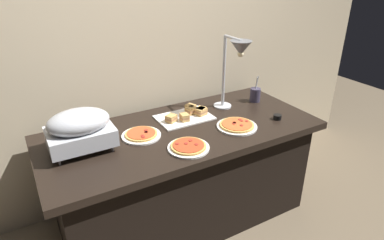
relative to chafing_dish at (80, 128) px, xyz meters
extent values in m
plane|color=brown|center=(0.66, -0.06, -0.91)|extent=(8.00, 8.00, 0.00)
cube|color=#C6B593|center=(0.66, 0.44, 0.29)|extent=(4.40, 0.04, 2.40)
cube|color=black|center=(0.66, -0.06, -0.17)|extent=(1.90, 0.84, 0.05)
cube|color=black|center=(0.66, -0.06, -0.55)|extent=(1.75, 0.74, 0.71)
cylinder|color=#B7BABF|center=(-0.15, -0.11, -0.13)|extent=(0.01, 0.01, 0.04)
cylinder|color=#B7BABF|center=(0.15, -0.11, -0.13)|extent=(0.01, 0.01, 0.04)
cylinder|color=#B7BABF|center=(-0.15, 0.11, -0.13)|extent=(0.01, 0.01, 0.04)
cylinder|color=#B7BABF|center=(0.15, 0.11, -0.13)|extent=(0.01, 0.01, 0.04)
cube|color=#B7BABF|center=(0.00, 0.00, -0.05)|extent=(0.38, 0.28, 0.10)
ellipsoid|color=#B7BABF|center=(0.00, 0.00, 0.04)|extent=(0.36, 0.26, 0.14)
cylinder|color=#B7BABF|center=(1.12, 0.13, -0.14)|extent=(0.14, 0.14, 0.01)
cylinder|color=#B7BABF|center=(1.12, 0.13, 0.14)|extent=(0.02, 0.02, 0.54)
cylinder|color=#B7BABF|center=(1.12, 0.04, 0.41)|extent=(0.02, 0.19, 0.02)
cone|color=#595B60|center=(1.12, -0.06, 0.36)|extent=(0.15, 0.15, 0.10)
sphere|color=#F9EAB2|center=(1.12, -0.06, 0.32)|extent=(0.04, 0.04, 0.04)
cylinder|color=white|center=(1.00, -0.22, -0.14)|extent=(0.28, 0.28, 0.01)
cylinder|color=gold|center=(1.00, -0.22, -0.13)|extent=(0.24, 0.24, 0.01)
cylinder|color=#C65628|center=(1.00, -0.22, -0.12)|extent=(0.21, 0.21, 0.00)
cylinder|color=maroon|center=(1.00, -0.26, -0.12)|extent=(0.02, 0.02, 0.00)
cylinder|color=maroon|center=(0.98, -0.21, -0.12)|extent=(0.02, 0.02, 0.00)
cylinder|color=maroon|center=(1.05, -0.18, -0.12)|extent=(0.02, 0.02, 0.00)
cylinder|color=maroon|center=(1.05, -0.20, -0.12)|extent=(0.02, 0.02, 0.00)
cylinder|color=maroon|center=(1.08, -0.22, -0.12)|extent=(0.02, 0.02, 0.00)
cylinder|color=maroon|center=(0.99, -0.20, -0.12)|extent=(0.02, 0.02, 0.00)
cylinder|color=maroon|center=(0.99, -0.20, -0.12)|extent=(0.02, 0.02, 0.00)
cylinder|color=white|center=(0.56, -0.31, -0.14)|extent=(0.26, 0.26, 0.01)
cylinder|color=gold|center=(0.56, -0.31, -0.13)|extent=(0.22, 0.22, 0.01)
cylinder|color=#AD3D1E|center=(0.56, -0.31, -0.12)|extent=(0.19, 0.19, 0.00)
cylinder|color=maroon|center=(0.61, -0.33, -0.12)|extent=(0.02, 0.02, 0.00)
cylinder|color=maroon|center=(0.56, -0.29, -0.12)|extent=(0.02, 0.02, 0.00)
cylinder|color=maroon|center=(0.51, -0.27, -0.12)|extent=(0.02, 0.02, 0.00)
cylinder|color=maroon|center=(0.60, -0.27, -0.12)|extent=(0.02, 0.02, 0.00)
cylinder|color=white|center=(0.37, -0.02, -0.14)|extent=(0.26, 0.26, 0.01)
cylinder|color=gold|center=(0.37, -0.02, -0.13)|extent=(0.21, 0.21, 0.01)
cylinder|color=#B74723|center=(0.37, -0.02, -0.12)|extent=(0.19, 0.19, 0.00)
cylinder|color=maroon|center=(0.40, -0.03, -0.12)|extent=(0.02, 0.02, 0.00)
cylinder|color=maroon|center=(0.40, -0.03, -0.12)|extent=(0.02, 0.02, 0.00)
cylinder|color=maroon|center=(0.41, 0.00, -0.12)|extent=(0.02, 0.02, 0.00)
cylinder|color=maroon|center=(0.36, -0.06, -0.12)|extent=(0.02, 0.02, 0.00)
cylinder|color=maroon|center=(0.36, -0.09, -0.12)|extent=(0.02, 0.02, 0.00)
cube|color=white|center=(0.75, 0.09, -0.14)|extent=(0.39, 0.27, 0.01)
cube|color=tan|center=(0.63, 0.07, -0.13)|extent=(0.09, 0.08, 0.02)
cube|color=#9E6642|center=(0.63, 0.07, -0.11)|extent=(0.09, 0.08, 0.01)
cube|color=tan|center=(0.63, 0.07, -0.09)|extent=(0.09, 0.08, 0.02)
cube|color=tan|center=(0.83, 0.12, -0.13)|extent=(0.08, 0.07, 0.02)
cube|color=#9E6642|center=(0.83, 0.12, -0.11)|extent=(0.08, 0.07, 0.01)
cube|color=tan|center=(0.83, 0.12, -0.09)|extent=(0.08, 0.07, 0.02)
cube|color=tan|center=(0.88, 0.08, -0.13)|extent=(0.09, 0.09, 0.02)
cube|color=#9E6642|center=(0.88, 0.08, -0.11)|extent=(0.09, 0.09, 0.01)
cube|color=tan|center=(0.88, 0.08, -0.09)|extent=(0.09, 0.09, 0.02)
cube|color=tan|center=(0.84, 0.16, -0.13)|extent=(0.08, 0.09, 0.02)
cube|color=#9E6642|center=(0.84, 0.16, -0.11)|extent=(0.08, 0.09, 0.01)
cube|color=tan|center=(0.84, 0.16, -0.09)|extent=(0.08, 0.09, 0.02)
cube|color=tan|center=(0.72, 0.03, -0.13)|extent=(0.06, 0.07, 0.02)
cube|color=#9E6642|center=(0.72, 0.03, -0.11)|extent=(0.06, 0.07, 0.01)
cube|color=tan|center=(0.72, 0.03, -0.09)|extent=(0.06, 0.07, 0.02)
cube|color=tan|center=(0.88, 0.06, -0.13)|extent=(0.09, 0.08, 0.02)
cube|color=#9E6642|center=(0.88, 0.06, -0.11)|extent=(0.09, 0.08, 0.01)
cube|color=tan|center=(0.88, 0.06, -0.09)|extent=(0.09, 0.08, 0.02)
cylinder|color=black|center=(1.33, -0.26, -0.13)|extent=(0.06, 0.06, 0.03)
cylinder|color=#562D14|center=(1.33, -0.26, -0.11)|extent=(0.05, 0.05, 0.01)
cylinder|color=#383347|center=(1.41, 0.09, -0.09)|extent=(0.08, 0.08, 0.11)
cylinder|color=#B7BABF|center=(1.40, 0.09, -0.03)|extent=(0.01, 0.02, 0.17)
cylinder|color=#B7BABF|center=(1.42, 0.10, -0.03)|extent=(0.03, 0.03, 0.17)
cylinder|color=#B7BABF|center=(1.43, 0.11, -0.02)|extent=(0.01, 0.03, 0.18)
camera|label=1|loc=(-0.29, -1.86, 0.89)|focal=31.22mm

